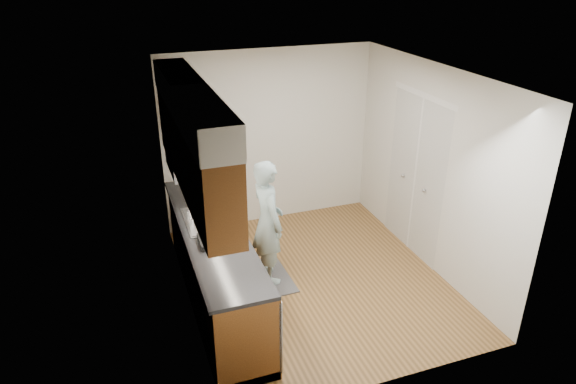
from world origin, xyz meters
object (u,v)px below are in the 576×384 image
object	(u,v)px
dish_rack	(217,240)
person	(268,214)
steel_can	(211,191)
soap_bottle_a	(192,195)
soap_bottle_b	(193,187)
soda_can	(217,194)
soap_bottle_c	(207,190)

from	to	relation	value
dish_rack	person	bearing A→B (deg)	37.39
person	steel_can	distance (m)	0.81
soap_bottle_a	person	bearing A→B (deg)	-25.29
soap_bottle_a	soap_bottle_b	size ratio (longest dim) A/B	1.38
person	dish_rack	xyz separation A→B (m)	(-0.71, -0.53, 0.09)
soda_can	steel_can	xyz separation A→B (m)	(-0.05, 0.11, 0.00)
steel_can	soap_bottle_a	bearing A→B (deg)	-138.47
steel_can	soap_bottle_b	bearing A→B (deg)	161.26
person	soda_can	size ratio (longest dim) A/B	15.79
soap_bottle_a	soda_can	distance (m)	0.35
dish_rack	soap_bottle_b	bearing A→B (deg)	91.29
soap_bottle_a	steel_can	xyz separation A→B (m)	(0.26, 0.23, -0.09)
soap_bottle_b	person	bearing A→B (deg)	-42.79
soda_can	dish_rack	size ratio (longest dim) A/B	0.31
soap_bottle_b	soda_can	distance (m)	0.31
person	soap_bottle_b	bearing A→B (deg)	41.90
steel_can	soda_can	bearing A→B (deg)	-65.03
person	dish_rack	distance (m)	0.89
person	soap_bottle_b	xyz separation A→B (m)	(-0.73, 0.67, 0.16)
soap_bottle_a	steel_can	world-z (taller)	soap_bottle_a
soap_bottle_c	soda_can	world-z (taller)	soap_bottle_c
soda_can	steel_can	distance (m)	0.12
soap_bottle_a	steel_can	distance (m)	0.36
steel_can	dish_rack	size ratio (longest dim) A/B	0.32
soda_can	dish_rack	distance (m)	1.05
soda_can	steel_can	bearing A→B (deg)	114.97
person	soap_bottle_a	xyz separation A→B (m)	(-0.79, 0.37, 0.20)
person	soap_bottle_a	bearing A→B (deg)	59.40
soap_bottle_a	soap_bottle_b	bearing A→B (deg)	77.59
soap_bottle_c	dish_rack	xyz separation A→B (m)	(-0.13, -1.11, -0.06)
soda_can	steel_can	world-z (taller)	steel_can
soap_bottle_b	soap_bottle_c	size ratio (longest dim) A/B	1.18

